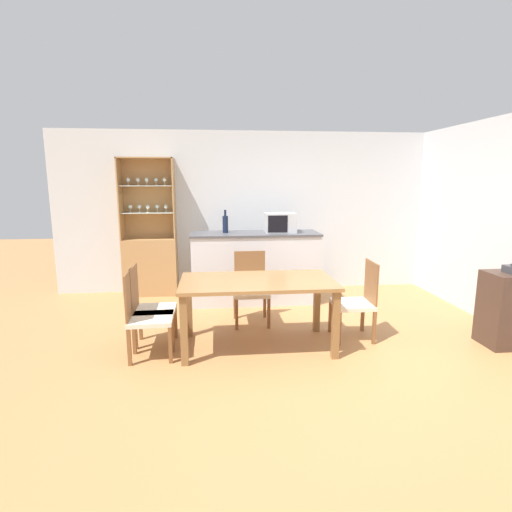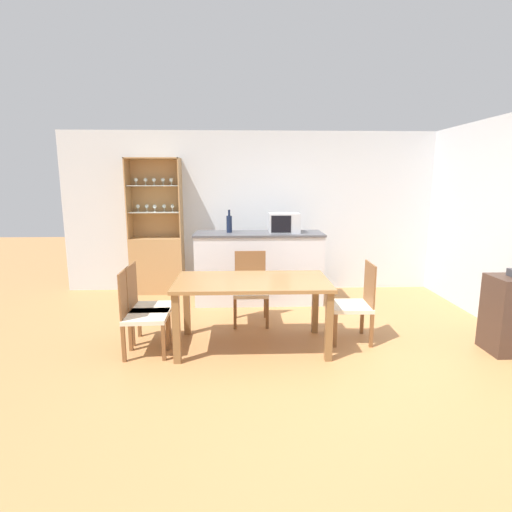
{
  "view_description": "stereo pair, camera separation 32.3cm",
  "coord_description": "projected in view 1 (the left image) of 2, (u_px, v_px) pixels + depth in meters",
  "views": [
    {
      "loc": [
        -0.87,
        -3.85,
        1.78
      ],
      "look_at": [
        -0.37,
        1.06,
        0.85
      ],
      "focal_mm": 28.0,
      "sensor_mm": 36.0,
      "label": 1
    },
    {
      "loc": [
        -0.55,
        -3.87,
        1.78
      ],
      "look_at": [
        -0.37,
        1.06,
        0.85
      ],
      "focal_mm": 28.0,
      "sensor_mm": 36.0,
      "label": 2
    }
  ],
  "objects": [
    {
      "name": "wall_back",
      "position": [
        269.0,
        212.0,
        6.51
      ],
      "size": [
        6.8,
        0.06,
        2.55
      ],
      "color": "silver",
      "rests_on": "ground_plane"
    },
    {
      "name": "dining_chair_side_left_far",
      "position": [
        150.0,
        308.0,
        4.3
      ],
      "size": [
        0.44,
        0.44,
        0.89
      ],
      "rotation": [
        0.0,
        0.0,
        -1.56
      ],
      "color": "beige",
      "rests_on": "ground_plane"
    },
    {
      "name": "microwave",
      "position": [
        280.0,
        223.0,
        5.83
      ],
      "size": [
        0.44,
        0.35,
        0.28
      ],
      "color": "#B7BABF",
      "rests_on": "kitchen_counter"
    },
    {
      "name": "kitchen_counter",
      "position": [
        255.0,
        267.0,
        5.9
      ],
      "size": [
        1.87,
        0.64,
        1.03
      ],
      "color": "silver",
      "rests_on": "ground_plane"
    },
    {
      "name": "dining_table",
      "position": [
        257.0,
        289.0,
        4.24
      ],
      "size": [
        1.63,
        0.88,
        0.75
      ],
      "color": "olive",
      "rests_on": "ground_plane"
    },
    {
      "name": "ground_plane",
      "position": [
        302.0,
        353.0,
        4.18
      ],
      "size": [
        18.0,
        18.0,
        0.0
      ],
      "primitive_type": "plane",
      "color": "#B27A47"
    },
    {
      "name": "side_cabinet",
      "position": [
        509.0,
        309.0,
        4.33
      ],
      "size": [
        0.53,
        0.4,
        0.81
      ],
      "color": "#422D23",
      "rests_on": "ground_plane"
    },
    {
      "name": "wine_bottle",
      "position": [
        225.0,
        224.0,
        5.77
      ],
      "size": [
        0.08,
        0.08,
        0.33
      ],
      "color": "#141E38",
      "rests_on": "kitchen_counter"
    },
    {
      "name": "dining_chair_side_right_far",
      "position": [
        357.0,
        301.0,
        4.52
      ],
      "size": [
        0.45,
        0.45,
        0.89
      ],
      "rotation": [
        0.0,
        0.0,
        1.53
      ],
      "color": "beige",
      "rests_on": "ground_plane"
    },
    {
      "name": "display_cabinet",
      "position": [
        150.0,
        256.0,
        6.26
      ],
      "size": [
        0.82,
        0.34,
        2.12
      ],
      "color": "tan",
      "rests_on": "ground_plane"
    },
    {
      "name": "dining_chair_head_far",
      "position": [
        251.0,
        289.0,
        5.04
      ],
      "size": [
        0.43,
        0.43,
        0.89
      ],
      "rotation": [
        0.0,
        0.0,
        3.15
      ],
      "color": "beige",
      "rests_on": "ground_plane"
    },
    {
      "name": "dining_chair_side_left_near",
      "position": [
        146.0,
        316.0,
        4.04
      ],
      "size": [
        0.45,
        0.45,
        0.89
      ],
      "rotation": [
        0.0,
        0.0,
        -1.53
      ],
      "color": "beige",
      "rests_on": "ground_plane"
    }
  ]
}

